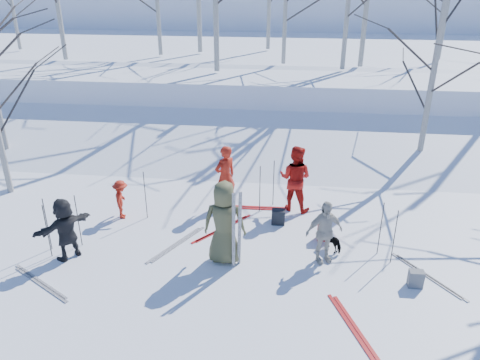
# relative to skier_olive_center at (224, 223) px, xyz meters

# --- Properties ---
(ground) EXTENTS (120.00, 120.00, 0.00)m
(ground) POSITION_rel_skier_olive_center_xyz_m (0.17, 0.08, -0.98)
(ground) COLOR white
(ground) RESTS_ON ground
(snow_ramp) EXTENTS (70.00, 9.49, 4.12)m
(snow_ramp) POSITION_rel_skier_olive_center_xyz_m (0.17, 7.08, -0.83)
(snow_ramp) COLOR white
(snow_ramp) RESTS_ON ground
(snow_plateau) EXTENTS (70.00, 18.00, 2.20)m
(snow_plateau) POSITION_rel_skier_olive_center_xyz_m (0.17, 17.08, 0.02)
(snow_plateau) COLOR white
(snow_plateau) RESTS_ON ground
(far_hill) EXTENTS (90.00, 30.00, 6.00)m
(far_hill) POSITION_rel_skier_olive_center_xyz_m (0.17, 38.08, 1.02)
(far_hill) COLOR white
(far_hill) RESTS_ON ground
(skier_olive_center) EXTENTS (0.96, 0.63, 1.95)m
(skier_olive_center) POSITION_rel_skier_olive_center_xyz_m (0.00, 0.00, 0.00)
(skier_olive_center) COLOR #484A2C
(skier_olive_center) RESTS_ON ground
(skier_red_north) EXTENTS (0.76, 0.75, 1.77)m
(skier_red_north) POSITION_rel_skier_olive_center_xyz_m (-0.35, 2.63, -0.09)
(skier_red_north) COLOR #A81D0F
(skier_red_north) RESTS_ON ground
(skier_redor_behind) EXTENTS (1.06, 0.93, 1.84)m
(skier_redor_behind) POSITION_rel_skier_olive_center_xyz_m (1.54, 2.65, -0.05)
(skier_redor_behind) COLOR #B0130D
(skier_redor_behind) RESTS_ON ground
(skier_red_seated) EXTENTS (0.55, 0.77, 1.07)m
(skier_red_seated) POSITION_rel_skier_olive_center_xyz_m (-2.98, 1.67, -0.44)
(skier_red_seated) COLOR #A81D0F
(skier_red_seated) RESTS_ON ground
(skier_cream_east) EXTENTS (0.96, 0.69, 1.51)m
(skier_cream_east) POSITION_rel_skier_olive_center_xyz_m (2.20, 0.22, -0.22)
(skier_cream_east) COLOR beige
(skier_cream_east) RESTS_ON ground
(skier_grey_west) EXTENTS (1.18, 1.37, 1.49)m
(skier_grey_west) POSITION_rel_skier_olive_center_xyz_m (-3.58, -0.27, -0.23)
(skier_grey_west) COLOR black
(skier_grey_west) RESTS_ON ground
(dog) EXTENTS (0.60, 0.62, 0.50)m
(dog) POSITION_rel_skier_olive_center_xyz_m (2.48, 0.73, -0.73)
(dog) COLOR black
(dog) RESTS_ON ground
(upright_ski_left) EXTENTS (0.11, 0.17, 1.90)m
(upright_ski_left) POSITION_rel_skier_olive_center_xyz_m (0.24, -0.30, -0.03)
(upright_ski_left) COLOR silver
(upright_ski_left) RESTS_ON ground
(upright_ski_right) EXTENTS (0.13, 0.23, 1.89)m
(upright_ski_right) POSITION_rel_skier_olive_center_xyz_m (0.36, -0.19, -0.03)
(upright_ski_right) COLOR silver
(upright_ski_right) RESTS_ON ground
(ski_pair_a) EXTENTS (2.00, 2.09, 0.02)m
(ski_pair_a) POSITION_rel_skier_olive_center_xyz_m (4.46, -0.13, -0.97)
(ski_pair_a) COLOR silver
(ski_pair_a) RESTS_ON ground
(ski_pair_b) EXTENTS (1.47, 2.03, 0.02)m
(ski_pair_b) POSITION_rel_skier_olive_center_xyz_m (2.69, -1.92, -0.97)
(ski_pair_b) COLOR #B01919
(ski_pair_b) RESTS_ON ground
(ski_pair_c) EXTENTS (1.78, 2.07, 0.02)m
(ski_pair_c) POSITION_rel_skier_olive_center_xyz_m (-1.25, 0.50, -0.97)
(ski_pair_c) COLOR silver
(ski_pair_c) RESTS_ON ground
(ski_pair_d) EXTENTS (1.89, 2.08, 0.02)m
(ski_pair_d) POSITION_rel_skier_olive_center_xyz_m (-3.77, -1.29, -0.97)
(ski_pair_d) COLOR silver
(ski_pair_d) RESTS_ON ground
(ski_pair_e) EXTENTS (0.31, 1.91, 0.02)m
(ski_pair_e) POSITION_rel_skier_olive_center_xyz_m (0.37, 2.56, -0.97)
(ski_pair_e) COLOR #B01919
(ski_pair_e) RESTS_ON ground
(ski_pair_f) EXTENTS (2.05, 2.10, 0.02)m
(ski_pair_f) POSITION_rel_skier_olive_center_xyz_m (-0.26, 1.35, -0.97)
(ski_pair_f) COLOR #B01919
(ski_pair_f) RESTS_ON ground
(ski_pole_a) EXTENTS (0.02, 0.02, 1.34)m
(ski_pole_a) POSITION_rel_skier_olive_center_xyz_m (-4.16, -0.01, -0.31)
(ski_pole_a) COLOR black
(ski_pole_a) RESTS_ON ground
(ski_pole_b) EXTENTS (0.02, 0.02, 1.34)m
(ski_pole_b) POSITION_rel_skier_olive_center_xyz_m (3.51, 0.65, -0.31)
(ski_pole_b) COLOR black
(ski_pole_b) RESTS_ON ground
(ski_pole_c) EXTENTS (0.02, 0.02, 1.34)m
(ski_pole_c) POSITION_rel_skier_olive_center_xyz_m (0.61, 2.42, -0.31)
(ski_pole_c) COLOR black
(ski_pole_c) RESTS_ON ground
(ski_pole_d) EXTENTS (0.02, 0.02, 1.34)m
(ski_pole_d) POSITION_rel_skier_olive_center_xyz_m (-4.01, -0.30, -0.31)
(ski_pole_d) COLOR black
(ski_pole_d) RESTS_ON ground
(ski_pole_e) EXTENTS (0.02, 0.02, 1.34)m
(ski_pole_e) POSITION_rel_skier_olive_center_xyz_m (0.96, 2.83, -0.31)
(ski_pole_e) COLOR black
(ski_pole_e) RESTS_ON ground
(ski_pole_f) EXTENTS (0.02, 0.02, 1.34)m
(ski_pole_f) POSITION_rel_skier_olive_center_xyz_m (-2.34, 1.71, -0.31)
(ski_pole_f) COLOR black
(ski_pole_f) RESTS_ON ground
(ski_pole_g) EXTENTS (0.02, 0.02, 1.34)m
(ski_pole_g) POSITION_rel_skier_olive_center_xyz_m (-3.51, 0.23, -0.31)
(ski_pole_g) COLOR black
(ski_pole_g) RESTS_ON ground
(ski_pole_h) EXTENTS (0.02, 0.02, 1.34)m
(ski_pole_h) POSITION_rel_skier_olive_center_xyz_m (3.75, 0.32, -0.31)
(ski_pole_h) COLOR black
(ski_pole_h) RESTS_ON ground
(backpack_red) EXTENTS (0.32, 0.22, 0.42)m
(backpack_red) POSITION_rel_skier_olive_center_xyz_m (2.29, 1.13, -0.77)
(backpack_red) COLOR maroon
(backpack_red) RESTS_ON ground
(backpack_grey) EXTENTS (0.30, 0.20, 0.38)m
(backpack_grey) POSITION_rel_skier_olive_center_xyz_m (4.10, -0.51, -0.79)
(backpack_grey) COLOR #5B5E62
(backpack_grey) RESTS_ON ground
(backpack_dark) EXTENTS (0.34, 0.24, 0.40)m
(backpack_dark) POSITION_rel_skier_olive_center_xyz_m (1.15, 1.79, -0.78)
(backpack_dark) COLOR black
(backpack_dark) RESTS_ON ground
(birch_plateau_b) EXTENTS (4.09, 4.09, 4.99)m
(birch_plateau_b) POSITION_rel_skier_olive_center_xyz_m (0.92, 11.98, 3.72)
(birch_plateau_b) COLOR silver
(birch_plateau_b) RESTS_ON snow_plateau
(birch_plateau_g) EXTENTS (3.39, 3.39, 3.99)m
(birch_plateau_g) POSITION_rel_skier_olive_center_xyz_m (7.93, 13.70, 3.22)
(birch_plateau_g) COLOR silver
(birch_plateau_g) RESTS_ON snow_plateau
(birch_plateau_i) EXTENTS (3.69, 3.69, 4.42)m
(birch_plateau_i) POSITION_rel_skier_olive_center_xyz_m (-12.57, 14.25, 3.43)
(birch_plateau_i) COLOR silver
(birch_plateau_i) RESTS_ON snow_plateau
(birch_edge_e) EXTENTS (4.35, 4.35, 5.35)m
(birch_edge_e) POSITION_rel_skier_olive_center_xyz_m (5.64, 6.12, 1.70)
(birch_edge_e) COLOR silver
(birch_edge_e) RESTS_ON ground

